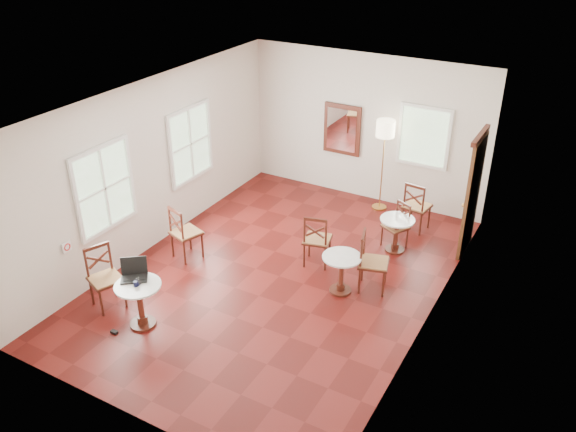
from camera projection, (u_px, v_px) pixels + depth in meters
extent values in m
plane|color=#58120F|center=(279.00, 276.00, 9.95)|extent=(7.00, 7.00, 0.00)
cube|color=beige|center=(366.00, 128.00, 11.93)|extent=(5.00, 0.02, 3.00)
cube|color=beige|center=(120.00, 318.00, 6.55)|extent=(5.00, 0.02, 3.00)
cube|color=beige|center=(154.00, 165.00, 10.32)|extent=(0.02, 7.00, 3.00)
cube|color=beige|center=(436.00, 235.00, 8.16)|extent=(0.02, 7.00, 3.00)
cube|color=white|center=(278.00, 102.00, 8.53)|extent=(5.00, 7.00, 0.02)
cube|color=#4F2E16|center=(472.00, 196.00, 10.24)|extent=(0.06, 0.90, 2.10)
cube|color=#461C11|center=(481.00, 135.00, 9.73)|extent=(0.08, 1.02, 0.08)
sphere|color=#BF8C3F|center=(464.00, 205.00, 10.04)|extent=(0.07, 0.07, 0.07)
cube|color=#552116|center=(342.00, 129.00, 12.17)|extent=(0.80, 0.05, 1.05)
cube|color=white|center=(341.00, 130.00, 12.14)|extent=(0.64, 0.02, 0.88)
cube|color=white|center=(67.00, 247.00, 8.95)|extent=(0.02, 0.16, 0.16)
torus|color=red|center=(67.00, 247.00, 8.94)|extent=(0.02, 0.12, 0.12)
cube|color=white|center=(104.00, 188.00, 9.36)|extent=(0.06, 1.22, 1.42)
cube|color=white|center=(190.00, 144.00, 11.05)|extent=(0.06, 1.22, 1.42)
cube|color=white|center=(424.00, 137.00, 11.37)|extent=(1.02, 0.06, 1.22)
cylinder|color=#461C11|center=(143.00, 323.00, 8.81)|extent=(0.38, 0.38, 0.04)
cylinder|color=#461C11|center=(143.00, 319.00, 8.78)|extent=(0.15, 0.15, 0.12)
cylinder|color=#552116|center=(140.00, 303.00, 8.64)|extent=(0.09, 0.09, 0.58)
cylinder|color=#461C11|center=(138.00, 288.00, 8.51)|extent=(0.13, 0.13, 0.06)
cylinder|color=white|center=(138.00, 286.00, 8.49)|extent=(0.67, 0.67, 0.03)
cylinder|color=#461C11|center=(340.00, 290.00, 9.56)|extent=(0.35, 0.35, 0.04)
cylinder|color=#461C11|center=(340.00, 286.00, 9.53)|extent=(0.14, 0.14, 0.11)
cylinder|color=#552116|center=(341.00, 273.00, 9.40)|extent=(0.08, 0.08, 0.53)
cylinder|color=#461C11|center=(342.00, 259.00, 9.29)|extent=(0.12, 0.12, 0.05)
cylinder|color=white|center=(342.00, 257.00, 9.27)|extent=(0.62, 0.62, 0.03)
cylinder|color=#461C11|center=(395.00, 249.00, 10.67)|extent=(0.35, 0.35, 0.03)
cylinder|color=#461C11|center=(395.00, 246.00, 10.64)|extent=(0.14, 0.14, 0.10)
cylinder|color=#552116|center=(396.00, 234.00, 10.51)|extent=(0.08, 0.08, 0.52)
cylinder|color=#461C11|center=(397.00, 221.00, 10.40)|extent=(0.12, 0.12, 0.05)
cylinder|color=white|center=(398.00, 220.00, 10.38)|extent=(0.61, 0.61, 0.03)
cylinder|color=#461C11|center=(202.00, 245.00, 10.38)|extent=(0.04, 0.04, 0.47)
cylinder|color=#461C11|center=(184.00, 253.00, 10.16)|extent=(0.04, 0.04, 0.47)
cylinder|color=#461C11|center=(190.00, 237.00, 10.62)|extent=(0.04, 0.04, 0.47)
cylinder|color=#461C11|center=(172.00, 245.00, 10.40)|extent=(0.04, 0.04, 0.47)
cube|color=#461C11|center=(186.00, 233.00, 10.28)|extent=(0.58, 0.58, 0.03)
cube|color=#90613A|center=(186.00, 232.00, 10.27)|extent=(0.55, 0.55, 0.04)
cylinder|color=#461C11|center=(182.00, 228.00, 9.92)|extent=(0.04, 0.04, 0.52)
cylinder|color=#461C11|center=(170.00, 220.00, 10.16)|extent=(0.04, 0.04, 0.52)
cube|color=#461C11|center=(175.00, 211.00, 9.93)|extent=(0.39, 0.16, 0.05)
cube|color=#552116|center=(176.00, 223.00, 10.04)|extent=(0.33, 0.13, 0.23)
cube|color=#552116|center=(176.00, 223.00, 10.04)|extent=(0.33, 0.13, 0.23)
cylinder|color=#461C11|center=(101.00, 303.00, 8.90)|extent=(0.04, 0.04, 0.47)
cylinder|color=#461C11|center=(92.00, 292.00, 9.16)|extent=(0.04, 0.04, 0.47)
cylinder|color=#461C11|center=(125.00, 294.00, 9.10)|extent=(0.04, 0.04, 0.47)
cylinder|color=#461C11|center=(115.00, 283.00, 9.36)|extent=(0.04, 0.04, 0.47)
cube|color=#461C11|center=(106.00, 280.00, 9.02)|extent=(0.60, 0.60, 0.03)
cube|color=#90613A|center=(106.00, 279.00, 9.01)|extent=(0.57, 0.57, 0.04)
cylinder|color=#461C11|center=(86.00, 264.00, 8.92)|extent=(0.04, 0.04, 0.52)
cylinder|color=#461C11|center=(110.00, 256.00, 9.13)|extent=(0.04, 0.04, 0.52)
cube|color=#461C11|center=(96.00, 247.00, 8.91)|extent=(0.18, 0.38, 0.05)
cube|color=#552116|center=(98.00, 260.00, 9.02)|extent=(0.15, 0.32, 0.23)
cube|color=#552116|center=(98.00, 260.00, 9.02)|extent=(0.15, 0.32, 0.23)
cylinder|color=#461C11|center=(330.00, 248.00, 10.32)|extent=(0.04, 0.04, 0.46)
cylinder|color=#461C11|center=(325.00, 259.00, 10.01)|extent=(0.04, 0.04, 0.46)
cylinder|color=#461C11|center=(309.00, 245.00, 10.40)|extent=(0.04, 0.04, 0.46)
cylinder|color=#461C11|center=(304.00, 255.00, 10.09)|extent=(0.04, 0.04, 0.46)
cube|color=#461C11|center=(317.00, 240.00, 10.10)|extent=(0.54, 0.54, 0.03)
cube|color=#90613A|center=(317.00, 239.00, 10.09)|extent=(0.51, 0.51, 0.04)
cylinder|color=#461C11|center=(326.00, 234.00, 9.78)|extent=(0.04, 0.04, 0.51)
cylinder|color=#461C11|center=(304.00, 231.00, 9.87)|extent=(0.04, 0.04, 0.51)
cube|color=#461C11|center=(315.00, 220.00, 9.71)|extent=(0.38, 0.12, 0.05)
cube|color=#552116|center=(315.00, 232.00, 9.82)|extent=(0.32, 0.10, 0.22)
cube|color=#552116|center=(315.00, 232.00, 9.82)|extent=(0.32, 0.10, 0.22)
cylinder|color=#461C11|center=(383.00, 284.00, 9.33)|extent=(0.04, 0.04, 0.47)
cylinder|color=#461C11|center=(359.00, 281.00, 9.41)|extent=(0.04, 0.04, 0.47)
cylinder|color=#461C11|center=(385.00, 271.00, 9.65)|extent=(0.04, 0.04, 0.47)
cylinder|color=#461C11|center=(362.00, 268.00, 9.73)|extent=(0.04, 0.04, 0.47)
cube|color=#461C11|center=(374.00, 263.00, 9.42)|extent=(0.57, 0.57, 0.03)
cube|color=#90613A|center=(374.00, 262.00, 9.41)|extent=(0.54, 0.54, 0.04)
cylinder|color=#461C11|center=(361.00, 254.00, 9.17)|extent=(0.04, 0.04, 0.52)
cylinder|color=#461C11|center=(364.00, 242.00, 9.50)|extent=(0.04, 0.04, 0.52)
cube|color=#461C11|center=(364.00, 235.00, 9.22)|extent=(0.14, 0.39, 0.05)
cube|color=#552116|center=(363.00, 247.00, 9.33)|extent=(0.12, 0.33, 0.23)
cube|color=#552116|center=(363.00, 247.00, 9.33)|extent=(0.12, 0.33, 0.23)
cylinder|color=#461C11|center=(429.00, 217.00, 11.31)|extent=(0.04, 0.04, 0.46)
cylinder|color=#461C11|center=(420.00, 224.00, 11.04)|extent=(0.04, 0.04, 0.46)
cylinder|color=#461C11|center=(411.00, 211.00, 11.50)|extent=(0.04, 0.04, 0.46)
cylinder|color=#461C11|center=(402.00, 219.00, 11.24)|extent=(0.04, 0.04, 0.46)
cube|color=#461C11|center=(417.00, 207.00, 11.16)|extent=(0.51, 0.51, 0.03)
cube|color=#90613A|center=(417.00, 206.00, 11.15)|extent=(0.48, 0.48, 0.04)
cylinder|color=#461C11|center=(423.00, 201.00, 10.81)|extent=(0.04, 0.04, 0.51)
cylinder|color=#461C11|center=(405.00, 196.00, 11.01)|extent=(0.04, 0.04, 0.51)
cube|color=#461C11|center=(415.00, 187.00, 10.80)|extent=(0.39, 0.09, 0.05)
cube|color=#552116|center=(414.00, 198.00, 10.91)|extent=(0.33, 0.07, 0.23)
cube|color=#552116|center=(414.00, 198.00, 10.91)|extent=(0.33, 0.07, 0.23)
cylinder|color=#461C11|center=(382.00, 236.00, 10.74)|extent=(0.03, 0.03, 0.40)
cylinder|color=#461C11|center=(395.00, 231.00, 10.89)|extent=(0.03, 0.03, 0.40)
cylinder|color=#461C11|center=(394.00, 243.00, 10.51)|extent=(0.03, 0.03, 0.40)
cylinder|color=#461C11|center=(407.00, 238.00, 10.66)|extent=(0.03, 0.03, 0.40)
cube|color=#461C11|center=(395.00, 227.00, 10.60)|extent=(0.53, 0.53, 0.03)
cube|color=#90613A|center=(395.00, 226.00, 10.60)|extent=(0.50, 0.50, 0.04)
cylinder|color=#461C11|center=(397.00, 211.00, 10.70)|extent=(0.03, 0.03, 0.44)
cylinder|color=#461C11|center=(409.00, 218.00, 10.46)|extent=(0.03, 0.03, 0.44)
cube|color=#461C11|center=(404.00, 204.00, 10.48)|extent=(0.31, 0.19, 0.04)
cube|color=#552116|center=(403.00, 214.00, 10.57)|extent=(0.26, 0.15, 0.20)
cube|color=#552116|center=(403.00, 214.00, 10.57)|extent=(0.26, 0.15, 0.20)
cylinder|color=#BF8C3F|center=(379.00, 207.00, 12.13)|extent=(0.30, 0.30, 0.03)
cylinder|color=#BF8C3F|center=(382.00, 169.00, 11.74)|extent=(0.03, 0.03, 1.70)
cylinder|color=beige|center=(386.00, 129.00, 11.34)|extent=(0.36, 0.36, 0.32)
cube|color=black|center=(134.00, 278.00, 8.62)|extent=(0.47, 0.45, 0.02)
cube|color=black|center=(134.00, 277.00, 8.61)|extent=(0.34, 0.31, 0.00)
cube|color=black|center=(134.00, 265.00, 8.68)|extent=(0.35, 0.29, 0.26)
cube|color=silver|center=(134.00, 265.00, 8.68)|extent=(0.30, 0.25, 0.21)
ellipsoid|color=black|center=(139.00, 282.00, 8.51)|extent=(0.11, 0.08, 0.04)
cylinder|color=black|center=(136.00, 284.00, 8.44)|extent=(0.07, 0.07, 0.08)
torus|color=black|center=(138.00, 284.00, 8.43)|extent=(0.05, 0.01, 0.05)
cylinder|color=white|center=(138.00, 281.00, 8.48)|extent=(0.06, 0.06, 0.10)
cube|color=black|center=(114.00, 332.00, 8.64)|extent=(0.10, 0.06, 0.04)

